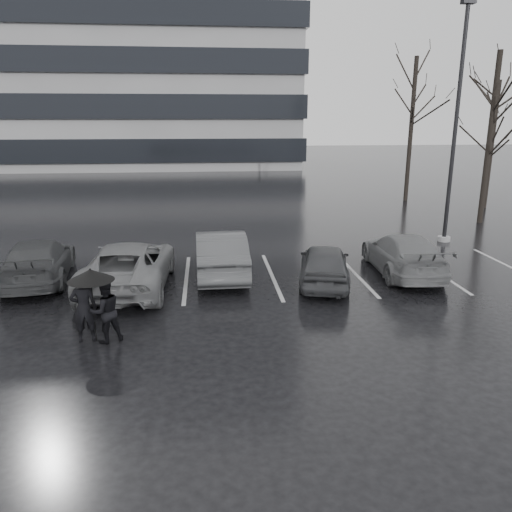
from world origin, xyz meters
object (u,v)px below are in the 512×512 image
(pedestrian_right, at_px, (105,311))
(tree_ne, at_px, (491,146))
(car_west_b, at_px, (129,265))
(tree_east, at_px, (489,140))
(car_west_c, at_px, (38,261))
(car_west_a, at_px, (221,253))
(lamp_post, at_px, (454,138))
(pedestrian_left, at_px, (84,308))
(car_main, at_px, (324,264))
(tree_north, at_px, (411,131))
(car_east, at_px, (403,254))

(pedestrian_right, xyz_separation_m, tree_ne, (18.37, 16.09, 2.75))
(car_west_b, distance_m, tree_east, 18.19)
(car_west_c, bearing_deg, tree_ne, -160.06)
(car_west_a, height_order, lamp_post, lamp_post)
(car_west_c, xyz_separation_m, lamp_post, (15.26, 3.75, 3.59))
(car_west_c, relative_size, pedestrian_right, 3.04)
(pedestrian_left, xyz_separation_m, tree_east, (16.36, 12.01, 3.19))
(car_west_b, xyz_separation_m, pedestrian_right, (0.01, -3.84, 0.04))
(car_main, xyz_separation_m, tree_north, (8.88, 15.47, 3.61))
(lamp_post, bearing_deg, tree_north, 76.33)
(car_main, height_order, car_west_b, car_west_b)
(car_west_b, relative_size, car_west_c, 1.12)
(tree_east, height_order, tree_north, tree_north)
(car_west_c, distance_m, pedestrian_left, 5.33)
(tree_ne, height_order, tree_north, tree_north)
(car_west_b, height_order, pedestrian_left, pedestrian_left)
(car_west_a, height_order, pedestrian_left, pedestrian_left)
(car_west_a, distance_m, car_west_c, 5.76)
(car_main, bearing_deg, pedestrian_left, 41.32)
(car_west_c, bearing_deg, car_west_b, 154.01)
(pedestrian_left, bearing_deg, car_west_b, -106.27)
(car_west_c, relative_size, tree_north, 0.54)
(tree_east, bearing_deg, lamp_post, -135.19)
(car_east, bearing_deg, pedestrian_right, 30.05)
(car_main, xyz_separation_m, car_east, (2.84, 0.81, 0.03))
(tree_east, bearing_deg, car_main, -139.41)
(pedestrian_right, bearing_deg, tree_north, -156.05)
(car_main, relative_size, car_west_c, 0.82)
(car_east, xyz_separation_m, pedestrian_left, (-9.32, -4.35, 0.15))
(pedestrian_right, height_order, tree_north, tree_north)
(car_west_a, distance_m, car_east, 6.04)
(pedestrian_right, bearing_deg, car_west_a, -148.06)
(car_west_c, xyz_separation_m, car_east, (11.79, -0.37, 0.00))
(car_west_c, bearing_deg, tree_east, -166.79)
(car_west_b, bearing_deg, lamp_post, -156.93)
(car_east, relative_size, lamp_post, 0.49)
(car_west_a, bearing_deg, car_east, 174.65)
(tree_ne, bearing_deg, car_west_c, -152.11)
(car_east, distance_m, pedestrian_right, 9.88)
(car_west_a, height_order, tree_north, tree_north)
(car_main, distance_m, pedestrian_right, 7.00)
(car_east, height_order, pedestrian_left, pedestrian_left)
(tree_east, distance_m, tree_north, 7.08)
(car_west_c, distance_m, pedestrian_right, 5.64)
(lamp_post, relative_size, tree_east, 1.16)
(car_east, bearing_deg, lamp_post, -126.76)
(car_west_a, relative_size, car_west_c, 0.99)
(pedestrian_left, distance_m, tree_ne, 24.89)
(pedestrian_left, height_order, tree_north, tree_north)
(tree_east, bearing_deg, car_west_c, -158.84)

